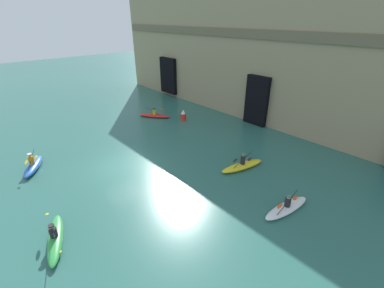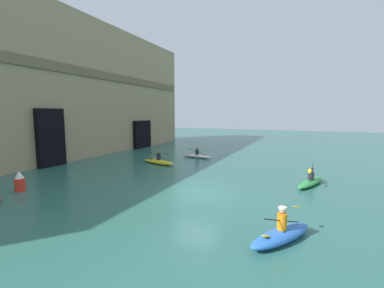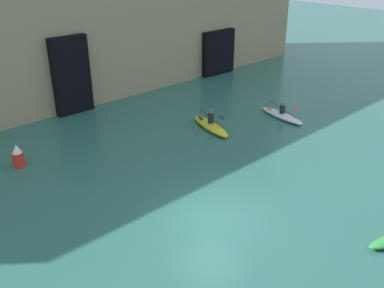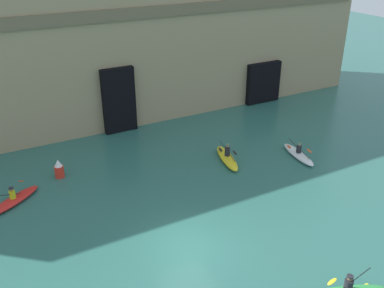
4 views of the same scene
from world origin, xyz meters
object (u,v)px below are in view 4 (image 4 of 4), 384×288
at_px(marker_buoy, 59,169).
at_px(kayak_white, 298,154).
at_px(kayak_red, 14,200).
at_px(kayak_yellow, 227,158).

bearing_deg(marker_buoy, kayak_white, -18.28).
height_order(kayak_red, marker_buoy, marker_buoy).
relative_size(kayak_white, marker_buoy, 2.94).
bearing_deg(kayak_white, kayak_yellow, 77.34).
distance_m(kayak_yellow, marker_buoy, 10.57).
height_order(kayak_red, kayak_yellow, kayak_yellow).
bearing_deg(kayak_white, marker_buoy, 80.42).
relative_size(kayak_red, marker_buoy, 2.80).
height_order(kayak_yellow, kayak_white, kayak_yellow).
xyz_separation_m(kayak_red, kayak_yellow, (12.99, -1.40, 0.04)).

